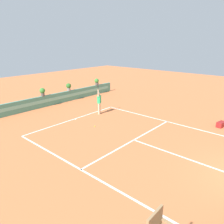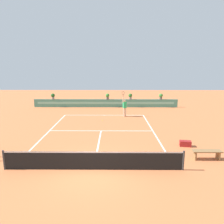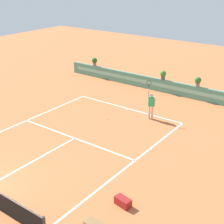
{
  "view_description": "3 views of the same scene",
  "coord_description": "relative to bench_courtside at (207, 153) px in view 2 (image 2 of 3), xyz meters",
  "views": [
    {
      "loc": [
        -9.51,
        -0.22,
        5.52
      ],
      "look_at": [
        0.85,
        8.86,
        1.0
      ],
      "focal_mm": 34.4,
      "sensor_mm": 36.0,
      "label": 1
    },
    {
      "loc": [
        0.99,
        -9.52,
        4.99
      ],
      "look_at": [
        0.85,
        8.86,
        1.0
      ],
      "focal_mm": 33.57,
      "sensor_mm": 36.0,
      "label": 2
    },
    {
      "loc": [
        11.79,
        -6.04,
        8.9
      ],
      "look_at": [
        0.85,
        8.86,
        1.0
      ],
      "focal_mm": 53.66,
      "sensor_mm": 36.0,
      "label": 3
    }
  ],
  "objects": [
    {
      "name": "potted_plant_far_left",
      "position": [
        -12.7,
        15.15,
        1.04
      ],
      "size": [
        0.48,
        0.48,
        0.72
      ],
      "color": "gray",
      "rests_on": "back_wall_barrier"
    },
    {
      "name": "ground_plane",
      "position": [
        -6.1,
        4.76,
        -0.38
      ],
      "size": [
        60.0,
        60.0,
        0.0
      ],
      "primitive_type": "plane",
      "color": "#C66B3D"
    },
    {
      "name": "bench_courtside",
      "position": [
        0.0,
        0.0,
        0.0
      ],
      "size": [
        1.6,
        0.44,
        0.51
      ],
      "color": "olive",
      "rests_on": "ground"
    },
    {
      "name": "potted_plant_right",
      "position": [
        -3.02,
        15.15,
        1.04
      ],
      "size": [
        0.48,
        0.48,
        0.72
      ],
      "color": "gray",
      "rests_on": "back_wall_barrier"
    },
    {
      "name": "back_wall_barrier",
      "position": [
        -6.1,
        15.15,
        0.12
      ],
      "size": [
        18.0,
        0.21,
        1.0
      ],
      "color": "#4C8E7A",
      "rests_on": "ground"
    },
    {
      "name": "court_lines",
      "position": [
        -6.1,
        5.48,
        -0.37
      ],
      "size": [
        8.32,
        11.94,
        0.01
      ],
      "color": "white",
      "rests_on": "ground"
    },
    {
      "name": "potted_plant_centre",
      "position": [
        -5.86,
        15.15,
        1.04
      ],
      "size": [
        0.48,
        0.48,
        0.72
      ],
      "color": "#514C47",
      "rests_on": "back_wall_barrier"
    },
    {
      "name": "gear_bag",
      "position": [
        -0.51,
        1.92,
        -0.2
      ],
      "size": [
        0.75,
        0.47,
        0.36
      ],
      "primitive_type": "cube",
      "rotation": [
        0.0,
        0.0,
        -0.16
      ],
      "color": "maroon",
      "rests_on": "ground"
    },
    {
      "name": "net",
      "position": [
        -6.1,
        -1.24,
        0.13
      ],
      "size": [
        8.92,
        0.1,
        1.0
      ],
      "color": "#333333",
      "rests_on": "ground"
    },
    {
      "name": "potted_plant_far_right",
      "position": [
        0.79,
        15.15,
        1.04
      ],
      "size": [
        0.48,
        0.48,
        0.72
      ],
      "color": "#514C47",
      "rests_on": "back_wall_barrier"
    },
    {
      "name": "tennis_ball_near_baseline",
      "position": [
        -6.15,
        8.41,
        -0.34
      ],
      "size": [
        0.07,
        0.07,
        0.07
      ],
      "primitive_type": "sphere",
      "color": "#CCE033",
      "rests_on": "ground"
    },
    {
      "name": "tennis_player",
      "position": [
        -3.98,
        10.09,
        0.67
      ],
      "size": [
        0.57,
        0.36,
        2.58
      ],
      "color": "beige",
      "rests_on": "ground"
    }
  ]
}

